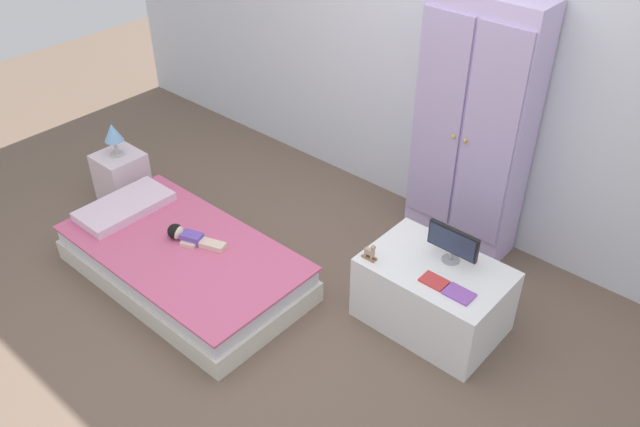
# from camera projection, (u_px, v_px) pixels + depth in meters

# --- Properties ---
(ground_plane) EXTENTS (10.00, 10.00, 0.02)m
(ground_plane) POSITION_uv_depth(u_px,v_px,m) (280.00, 324.00, 3.82)
(ground_plane) COLOR brown
(back_wall) EXTENTS (6.40, 0.05, 2.70)m
(back_wall) POSITION_uv_depth(u_px,v_px,m) (452.00, 26.00, 3.99)
(back_wall) COLOR silver
(back_wall) RESTS_ON ground_plane
(bed) EXTENTS (1.57, 0.84, 0.26)m
(bed) POSITION_uv_depth(u_px,v_px,m) (184.00, 263.00, 4.06)
(bed) COLOR silver
(bed) RESTS_ON ground_plane
(pillow) EXTENTS (0.32, 0.60, 0.06)m
(pillow) POSITION_uv_depth(u_px,v_px,m) (125.00, 206.00, 4.28)
(pillow) COLOR silver
(pillow) RESTS_ON bed
(doll) EXTENTS (0.38, 0.19, 0.10)m
(doll) POSITION_uv_depth(u_px,v_px,m) (186.00, 235.00, 4.02)
(doll) COLOR #6B4CB2
(doll) RESTS_ON bed
(nightstand) EXTENTS (0.30, 0.30, 0.38)m
(nightstand) POSITION_uv_depth(u_px,v_px,m) (122.00, 178.00, 4.75)
(nightstand) COLOR silver
(nightstand) RESTS_ON ground_plane
(table_lamp) EXTENTS (0.13, 0.13, 0.24)m
(table_lamp) POSITION_uv_depth(u_px,v_px,m) (113.00, 134.00, 4.54)
(table_lamp) COLOR #B7B2AD
(table_lamp) RESTS_ON nightstand
(wardrobe) EXTENTS (0.70, 0.31, 1.67)m
(wardrobe) POSITION_uv_depth(u_px,v_px,m) (473.00, 129.00, 4.00)
(wardrobe) COLOR silver
(wardrobe) RESTS_ON ground_plane
(tv_stand) EXTENTS (0.79, 0.53, 0.42)m
(tv_stand) POSITION_uv_depth(u_px,v_px,m) (433.00, 295.00, 3.70)
(tv_stand) COLOR white
(tv_stand) RESTS_ON ground_plane
(tv_monitor) EXTENTS (0.30, 0.10, 0.21)m
(tv_monitor) POSITION_uv_depth(u_px,v_px,m) (453.00, 243.00, 3.55)
(tv_monitor) COLOR #99999E
(tv_monitor) RESTS_ON tv_stand
(rocking_horse_toy) EXTENTS (0.09, 0.04, 0.11)m
(rocking_horse_toy) POSITION_uv_depth(u_px,v_px,m) (370.00, 252.00, 3.60)
(rocking_horse_toy) COLOR #8E6642
(rocking_horse_toy) RESTS_ON tv_stand
(book_red) EXTENTS (0.14, 0.10, 0.01)m
(book_red) POSITION_uv_depth(u_px,v_px,m) (434.00, 281.00, 3.47)
(book_red) COLOR #CC3838
(book_red) RESTS_ON tv_stand
(book_purple) EXTENTS (0.15, 0.11, 0.01)m
(book_purple) POSITION_uv_depth(u_px,v_px,m) (459.00, 294.00, 3.39)
(book_purple) COLOR #8E51B2
(book_purple) RESTS_ON tv_stand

